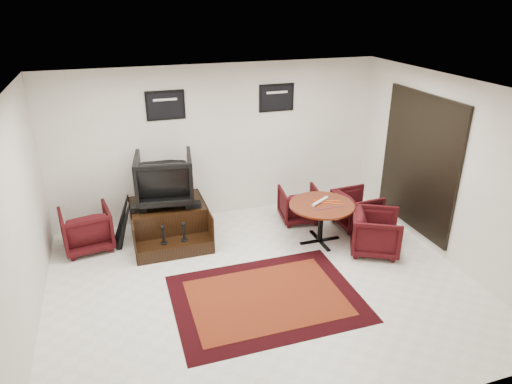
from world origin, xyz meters
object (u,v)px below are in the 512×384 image
(shine_chair, at_px, (164,176))
(armchair_side, at_px, (86,227))
(meeting_table, at_px, (322,209))
(shine_podium, at_px, (169,223))
(table_chair_corner, at_px, (376,231))
(table_chair_window, at_px, (357,207))
(table_chair_back, at_px, (299,203))

(shine_chair, height_order, armchair_side, shine_chair)
(armchair_side, relative_size, meeting_table, 0.72)
(shine_podium, distance_m, table_chair_corner, 3.43)
(table_chair_window, bearing_deg, meeting_table, 107.45)
(shine_chair, relative_size, table_chair_back, 1.35)
(shine_chair, relative_size, table_chair_corner, 1.23)
(shine_chair, relative_size, meeting_table, 0.88)
(shine_podium, bearing_deg, table_chair_corner, -25.13)
(shine_podium, xyz_separation_m, table_chair_corner, (3.11, -1.46, 0.09))
(meeting_table, relative_size, table_chair_back, 1.54)
(meeting_table, relative_size, table_chair_corner, 1.40)
(meeting_table, bearing_deg, table_chair_back, 91.91)
(shine_podium, distance_m, armchair_side, 1.33)
(armchair_side, relative_size, table_chair_back, 1.11)
(shine_chair, xyz_separation_m, table_chair_back, (2.38, -0.17, -0.76))
(armchair_side, relative_size, table_chair_corner, 1.01)
(shine_chair, relative_size, table_chair_window, 1.30)
(meeting_table, relative_size, table_chair_window, 1.47)
(table_chair_back, bearing_deg, table_chair_window, 157.62)
(armchair_side, bearing_deg, shine_podium, 166.80)
(shine_podium, height_order, shine_chair, shine_chair)
(armchair_side, xyz_separation_m, table_chair_window, (4.60, -0.65, -0.02))
(shine_podium, distance_m, table_chair_back, 2.38)
(shine_chair, height_order, meeting_table, shine_chair)
(meeting_table, xyz_separation_m, table_chair_back, (-0.03, 0.86, -0.26))
(shine_chair, bearing_deg, table_chair_corner, 160.90)
(shine_chair, height_order, table_chair_corner, shine_chair)
(shine_podium, bearing_deg, armchair_side, 175.65)
(table_chair_window, distance_m, table_chair_corner, 0.92)
(shine_chair, distance_m, armchair_side, 1.51)
(shine_chair, xyz_separation_m, table_chair_corner, (3.11, -1.59, -0.73))
(meeting_table, distance_m, table_chair_back, 0.90)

